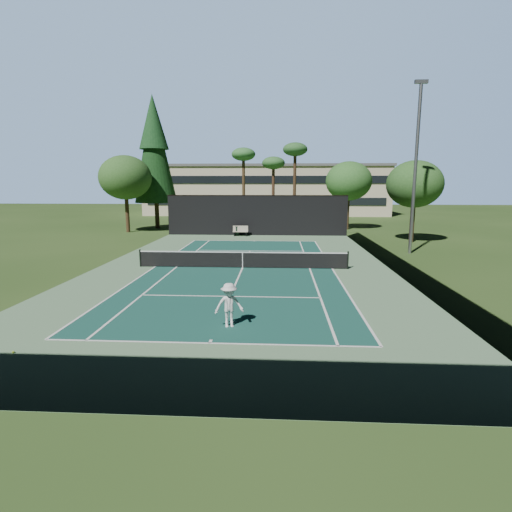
{
  "coord_description": "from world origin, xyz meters",
  "views": [
    {
      "loc": [
        2.18,
        -23.97,
        5.08
      ],
      "look_at": [
        1.0,
        -3.0,
        1.3
      ],
      "focal_mm": 28.0,
      "sensor_mm": 36.0,
      "label": 1
    }
  ],
  "objects": [
    {
      "name": "tennis_ball_b",
      "position": [
        -1.46,
        4.32,
        0.03
      ],
      "size": [
        0.07,
        0.07,
        0.07
      ],
      "primitive_type": "sphere",
      "color": "yellow",
      "rests_on": "ground"
    },
    {
      "name": "pine_tree",
      "position": [
        -12.0,
        22.0,
        9.55
      ],
      "size": [
        4.8,
        4.8,
        15.0
      ],
      "color": "#402F1B",
      "rests_on": "ground"
    },
    {
      "name": "fence",
      "position": [
        0.0,
        0.06,
        2.01
      ],
      "size": [
        18.04,
        32.05,
        4.03
      ],
      "color": "black",
      "rests_on": "ground"
    },
    {
      "name": "court_surface",
      "position": [
        0.0,
        0.0,
        0.01
      ],
      "size": [
        10.97,
        23.77,
        0.01
      ],
      "primitive_type": "cube",
      "color": "#174C41",
      "rests_on": "ground"
    },
    {
      "name": "decid_tree_a",
      "position": [
        10.0,
        22.0,
        5.42
      ],
      "size": [
        5.12,
        5.12,
        7.62
      ],
      "color": "#44331D",
      "rests_on": "ground"
    },
    {
      "name": "palm_a",
      "position": [
        -2.0,
        24.0,
        8.19
      ],
      "size": [
        2.8,
        2.8,
        9.32
      ],
      "color": "#4B3620",
      "rests_on": "ground"
    },
    {
      "name": "decid_tree_c",
      "position": [
        -14.0,
        18.0,
        5.76
      ],
      "size": [
        5.44,
        5.44,
        8.09
      ],
      "color": "#48331F",
      "rests_on": "ground"
    },
    {
      "name": "tennis_ball_d",
      "position": [
        -6.52,
        4.76,
        0.03
      ],
      "size": [
        0.06,
        0.06,
        0.06
      ],
      "primitive_type": "sphere",
      "color": "#CFD931",
      "rests_on": "ground"
    },
    {
      "name": "decid_tree_b",
      "position": [
        14.0,
        12.0,
        5.08
      ],
      "size": [
        4.8,
        4.8,
        7.14
      ],
      "color": "#47331E",
      "rests_on": "ground"
    },
    {
      "name": "tennis_net",
      "position": [
        0.0,
        0.0,
        0.56
      ],
      "size": [
        12.9,
        0.1,
        1.1
      ],
      "color": "black",
      "rests_on": "ground"
    },
    {
      "name": "campus_building",
      "position": [
        0.0,
        45.98,
        4.21
      ],
      "size": [
        40.5,
        12.5,
        8.3
      ],
      "color": "beige",
      "rests_on": "ground"
    },
    {
      "name": "tennis_ball_a",
      "position": [
        -5.87,
        -12.95,
        0.04
      ],
      "size": [
        0.08,
        0.08,
        0.08
      ],
      "primitive_type": "sphere",
      "color": "#CCF237",
      "rests_on": "ground"
    },
    {
      "name": "park_bench",
      "position": [
        -1.59,
        15.3,
        0.55
      ],
      "size": [
        1.5,
        0.45,
        1.02
      ],
      "color": "beige",
      "rests_on": "ground"
    },
    {
      "name": "court_lines",
      "position": [
        0.0,
        0.0,
        0.02
      ],
      "size": [
        11.07,
        23.87,
        0.01
      ],
      "color": "white",
      "rests_on": "ground"
    },
    {
      "name": "palm_b",
      "position": [
        1.5,
        26.0,
        7.36
      ],
      "size": [
        2.8,
        2.8,
        8.42
      ],
      "color": "#472E1E",
      "rests_on": "ground"
    },
    {
      "name": "apron_slab",
      "position": [
        0.0,
        0.0,
        0.01
      ],
      "size": [
        18.0,
        32.0,
        0.01
      ],
      "primitive_type": "cube",
      "color": "#608960",
      "rests_on": "ground"
    },
    {
      "name": "light_pole",
      "position": [
        12.0,
        6.0,
        6.46
      ],
      "size": [
        0.9,
        0.25,
        12.22
      ],
      "color": "gray",
      "rests_on": "ground"
    },
    {
      "name": "palm_c",
      "position": [
        4.0,
        23.0,
        8.6
      ],
      "size": [
        2.8,
        2.8,
        9.77
      ],
      "color": "#442E1D",
      "rests_on": "ground"
    },
    {
      "name": "tennis_ball_c",
      "position": [
        0.77,
        1.33,
        0.03
      ],
      "size": [
        0.06,
        0.06,
        0.06
      ],
      "primitive_type": "sphere",
      "color": "yellow",
      "rests_on": "ground"
    },
    {
      "name": "ground",
      "position": [
        0.0,
        0.0,
        0.0
      ],
      "size": [
        160.0,
        160.0,
        0.0
      ],
      "primitive_type": "plane",
      "color": "#2C481B",
      "rests_on": "ground"
    },
    {
      "name": "player",
      "position": [
        0.45,
        -10.28,
        0.81
      ],
      "size": [
        1.17,
        0.85,
        1.62
      ],
      "primitive_type": "imported",
      "rotation": [
        0.0,
        0.0,
        0.26
      ],
      "color": "white",
      "rests_on": "ground"
    },
    {
      "name": "trash_bin",
      "position": [
        -1.98,
        15.62,
        0.48
      ],
      "size": [
        0.56,
        0.56,
        0.95
      ],
      "color": "black",
      "rests_on": "ground"
    }
  ]
}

